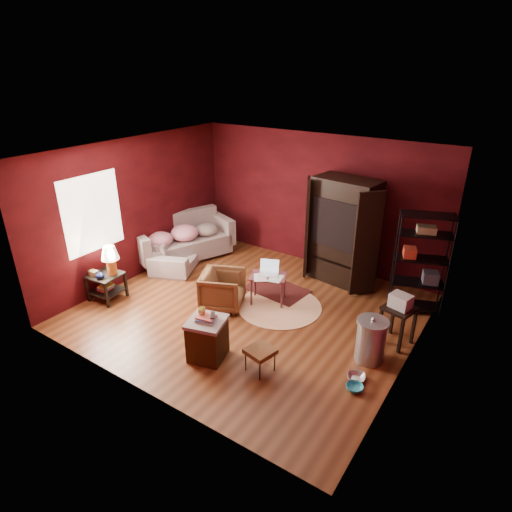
{
  "coord_description": "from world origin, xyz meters",
  "views": [
    {
      "loc": [
        3.76,
        -5.41,
        4.09
      ],
      "look_at": [
        0.0,
        0.2,
        1.0
      ],
      "focal_mm": 30.0,
      "sensor_mm": 36.0,
      "label": 1
    }
  ],
  "objects_px": {
    "side_table": "(108,268)",
    "wire_shelving": "(422,260)",
    "tv_armoire": "(343,230)",
    "hamper": "(207,338)",
    "sofa": "(183,242)",
    "armchair": "(223,288)",
    "laptop_desk": "(268,278)"
  },
  "relations": [
    {
      "from": "sofa",
      "to": "tv_armoire",
      "type": "bearing_deg",
      "value": -96.59
    },
    {
      "from": "laptop_desk",
      "to": "tv_armoire",
      "type": "xyz_separation_m",
      "value": [
        0.73,
        1.54,
        0.6
      ]
    },
    {
      "from": "hamper",
      "to": "wire_shelving",
      "type": "height_order",
      "value": "wire_shelving"
    },
    {
      "from": "sofa",
      "to": "armchair",
      "type": "bearing_deg",
      "value": -142.8
    },
    {
      "from": "side_table",
      "to": "wire_shelving",
      "type": "xyz_separation_m",
      "value": [
        4.84,
        2.75,
        0.36
      ]
    },
    {
      "from": "laptop_desk",
      "to": "wire_shelving",
      "type": "height_order",
      "value": "wire_shelving"
    },
    {
      "from": "armchair",
      "to": "tv_armoire",
      "type": "relative_size",
      "value": 0.35
    },
    {
      "from": "sofa",
      "to": "hamper",
      "type": "height_order",
      "value": "sofa"
    },
    {
      "from": "wire_shelving",
      "to": "sofa",
      "type": "bearing_deg",
      "value": 167.36
    },
    {
      "from": "sofa",
      "to": "tv_armoire",
      "type": "distance_m",
      "value": 3.54
    },
    {
      "from": "armchair",
      "to": "tv_armoire",
      "type": "bearing_deg",
      "value": -56.12
    },
    {
      "from": "tv_armoire",
      "to": "wire_shelving",
      "type": "xyz_separation_m",
      "value": [
        1.6,
        -0.32,
        -0.1
      ]
    },
    {
      "from": "sofa",
      "to": "hamper",
      "type": "xyz_separation_m",
      "value": [
        2.72,
        -2.43,
        -0.08
      ]
    },
    {
      "from": "side_table",
      "to": "sofa",
      "type": "bearing_deg",
      "value": 92.26
    },
    {
      "from": "sofa",
      "to": "hamper",
      "type": "distance_m",
      "value": 3.64
    },
    {
      "from": "armchair",
      "to": "side_table",
      "type": "distance_m",
      "value": 2.15
    },
    {
      "from": "side_table",
      "to": "tv_armoire",
      "type": "height_order",
      "value": "tv_armoire"
    },
    {
      "from": "side_table",
      "to": "tv_armoire",
      "type": "xyz_separation_m",
      "value": [
        3.24,
        3.07,
        0.46
      ]
    },
    {
      "from": "sofa",
      "to": "side_table",
      "type": "bearing_deg",
      "value": 158.99
    },
    {
      "from": "armchair",
      "to": "wire_shelving",
      "type": "bearing_deg",
      "value": -82.45
    },
    {
      "from": "laptop_desk",
      "to": "armchair",
      "type": "bearing_deg",
      "value": -158.93
    },
    {
      "from": "hamper",
      "to": "laptop_desk",
      "type": "distance_m",
      "value": 1.89
    },
    {
      "from": "hamper",
      "to": "laptop_desk",
      "type": "xyz_separation_m",
      "value": [
        -0.12,
        1.88,
        0.15
      ]
    },
    {
      "from": "side_table",
      "to": "hamper",
      "type": "xyz_separation_m",
      "value": [
        2.63,
        -0.36,
        -0.3
      ]
    },
    {
      "from": "sofa",
      "to": "laptop_desk",
      "type": "bearing_deg",
      "value": -125.1
    },
    {
      "from": "side_table",
      "to": "armchair",
      "type": "bearing_deg",
      "value": 26.28
    },
    {
      "from": "sofa",
      "to": "wire_shelving",
      "type": "relative_size",
      "value": 1.18
    },
    {
      "from": "hamper",
      "to": "tv_armoire",
      "type": "height_order",
      "value": "tv_armoire"
    },
    {
      "from": "tv_armoire",
      "to": "armchair",
      "type": "bearing_deg",
      "value": -114.24
    },
    {
      "from": "armchair",
      "to": "laptop_desk",
      "type": "height_order",
      "value": "laptop_desk"
    },
    {
      "from": "side_table",
      "to": "tv_armoire",
      "type": "distance_m",
      "value": 4.49
    },
    {
      "from": "laptop_desk",
      "to": "wire_shelving",
      "type": "xyz_separation_m",
      "value": [
        2.33,
        1.22,
        0.51
      ]
    }
  ]
}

